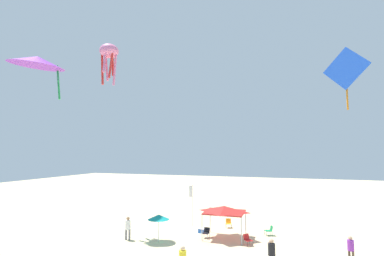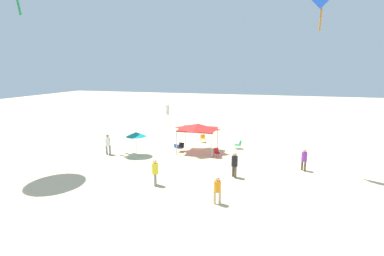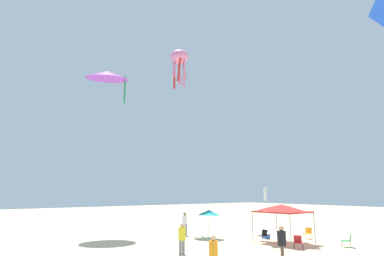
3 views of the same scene
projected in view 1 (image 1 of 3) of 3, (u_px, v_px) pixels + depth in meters
ground at (213, 231)px, 25.95m from camera, size 120.00×120.00×0.10m
canopy_tent at (224, 209)px, 23.79m from camera, size 3.35×2.85×2.68m
beach_umbrella at (159, 217)px, 22.77m from camera, size 1.76×1.77×2.18m
folding_chair_right_of_tent at (270, 230)px, 24.37m from camera, size 0.77×0.71×0.82m
folding_chair_left_of_tent at (228, 222)px, 26.95m from camera, size 0.66×0.74×0.82m
folding_chair_near_cooler at (247, 239)px, 21.79m from camera, size 0.80×0.81×0.82m
folding_chair_facing_ocean at (206, 232)px, 23.70m from camera, size 0.57×0.65×0.82m
cooler_box at (202, 231)px, 25.08m from camera, size 0.73×0.62×0.40m
banner_flag at (192, 201)px, 27.86m from camera, size 0.36×0.06×4.01m
person_near_umbrella at (128, 226)px, 23.15m from camera, size 0.50×0.45×1.89m
person_watching_sky at (272, 252)px, 17.25m from camera, size 0.44×0.44×1.85m
person_by_tent at (351, 247)px, 18.30m from camera, size 0.41×0.41×1.72m
kite_delta_purple at (37, 61)px, 20.87m from camera, size 5.28×5.25×3.39m
kite_octopus_pink at (109, 53)px, 27.63m from camera, size 1.86×1.86×4.14m
kite_diamond_blue at (346, 70)px, 19.34m from camera, size 2.73×1.73×4.54m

